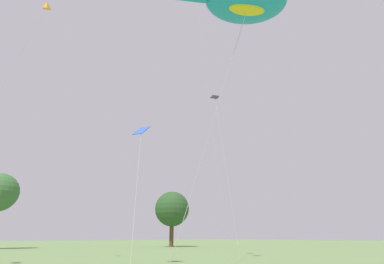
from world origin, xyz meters
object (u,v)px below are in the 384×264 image
at_px(small_kite_box_yellow, 216,107).
at_px(tree_oak_right, 172,209).
at_px(big_show_kite, 243,1).
at_px(small_kite_tiny_distant, 141,134).
at_px(small_kite_diamond_red, 46,7).

xyz_separation_m(small_kite_box_yellow, tree_oak_right, (14.41, 25.58, -7.26)).
distance_m(big_show_kite, small_kite_tiny_distant, 10.43).
bearing_deg(tree_oak_right, big_show_kite, -123.27).
bearing_deg(big_show_kite, small_kite_box_yellow, 81.18).
bearing_deg(small_kite_diamond_red, small_kite_tiny_distant, -23.00).
relative_size(big_show_kite, tree_oak_right, 1.39).
relative_size(small_kite_box_yellow, tree_oak_right, 1.61).
height_order(big_show_kite, tree_oak_right, big_show_kite).
bearing_deg(small_kite_diamond_red, big_show_kite, -45.56).
bearing_deg(tree_oak_right, small_kite_tiny_distant, -130.91).
distance_m(small_kite_tiny_distant, tree_oak_right, 36.57).
bearing_deg(small_kite_diamond_red, small_kite_box_yellow, 9.00).
relative_size(small_kite_tiny_distant, small_kite_diamond_red, 0.44).
distance_m(small_kite_diamond_red, tree_oak_right, 38.80).
bearing_deg(small_kite_diamond_red, tree_oak_right, 61.03).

